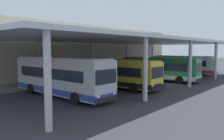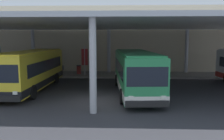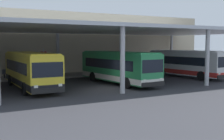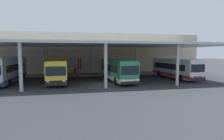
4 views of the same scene
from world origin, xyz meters
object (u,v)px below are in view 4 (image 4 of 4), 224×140
object	(u,v)px
bus_middle_bay	(117,70)
bus_far_bay	(175,68)
bench_waiting	(60,72)
trash_bin	(75,72)
bus_nearest_bay	(7,70)
banner_sign	(79,65)
bus_second_bay	(59,71)

from	to	relation	value
bus_middle_bay	bus_far_bay	distance (m)	10.12
bus_middle_bay	bus_far_bay	xyz separation A→B (m)	(10.06, 1.12, 0.00)
bus_far_bay	bench_waiting	world-z (taller)	bus_far_bay
bus_middle_bay	trash_bin	distance (m)	10.73
bus_nearest_bay	bus_far_bay	distance (m)	25.33
bench_waiting	bus_middle_bay	bearing A→B (deg)	-46.43
bus_nearest_bay	bench_waiting	distance (m)	10.08
bench_waiting	banner_sign	size ratio (longest dim) A/B	0.56
bus_nearest_bay	bus_middle_bay	world-z (taller)	bus_nearest_bay
bus_middle_bay	bus_nearest_bay	bearing A→B (deg)	174.08
bus_middle_bay	bench_waiting	xyz separation A→B (m)	(-8.65, 9.09, -0.99)
bus_far_bay	banner_sign	size ratio (longest dim) A/B	3.34
bench_waiting	banner_sign	bearing A→B (deg)	-14.03
bus_nearest_bay	trash_bin	size ratio (longest dim) A/B	11.57
bus_middle_bay	bus_far_bay	world-z (taller)	same
bus_second_bay	banner_sign	bearing A→B (deg)	66.52
bus_middle_bay	banner_sign	size ratio (longest dim) A/B	3.34
bus_nearest_bay	banner_sign	bearing A→B (deg)	33.22
bench_waiting	banner_sign	distance (m)	3.85
bus_nearest_bay	bench_waiting	xyz separation A→B (m)	(6.62, 7.51, -1.18)
bus_far_bay	bench_waiting	xyz separation A→B (m)	(-18.71, 7.98, -0.99)
bus_middle_bay	trash_bin	bearing A→B (deg)	123.73
trash_bin	banner_sign	distance (m)	1.67
bus_second_bay	banner_sign	distance (m)	8.03
bus_far_bay	trash_bin	size ratio (longest dim) A/B	10.91
bus_far_bay	trash_bin	bearing A→B (deg)	154.08
bus_nearest_bay	bus_far_bay	xyz separation A→B (m)	(25.33, -0.47, -0.19)
trash_bin	banner_sign	world-z (taller)	banner_sign
bus_far_bay	banner_sign	bearing A→B (deg)	154.97
bus_far_bay	bench_waiting	size ratio (longest dim) A/B	5.94
bus_nearest_bay	bus_middle_bay	bearing A→B (deg)	-5.92
bus_second_bay	bus_middle_bay	bearing A→B (deg)	-5.84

